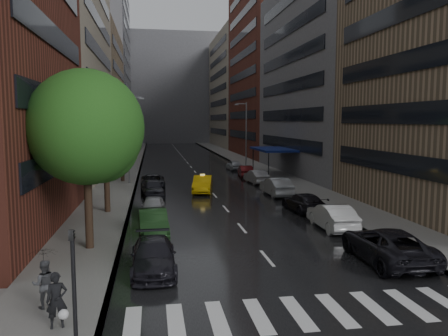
% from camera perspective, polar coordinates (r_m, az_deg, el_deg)
% --- Properties ---
extents(ground, '(220.00, 220.00, 0.00)m').
position_cam_1_polar(ground, '(17.95, 9.05, -15.46)').
color(ground, gray).
rests_on(ground, ground).
extents(road, '(14.00, 140.00, 0.01)m').
position_cam_1_polar(road, '(66.35, -4.63, 0.49)').
color(road, black).
rests_on(road, ground).
extents(sidewalk_left, '(4.00, 140.00, 0.15)m').
position_cam_1_polar(sidewalk_left, '(66.23, -12.42, 0.42)').
color(sidewalk_left, gray).
rests_on(sidewalk_left, ground).
extents(sidewalk_right, '(4.00, 140.00, 0.15)m').
position_cam_1_polar(sidewalk_right, '(67.67, 2.98, 0.68)').
color(sidewalk_right, gray).
rests_on(sidewalk_right, ground).
extents(crosswalk, '(13.15, 2.80, 0.01)m').
position_cam_1_polar(crosswalk, '(16.27, 12.08, -17.83)').
color(crosswalk, silver).
rests_on(crosswalk, ground).
extents(buildings_left, '(8.00, 108.00, 38.00)m').
position_cam_1_polar(buildings_left, '(75.80, -17.00, 13.07)').
color(buildings_left, maroon).
rests_on(buildings_left, ground).
extents(buildings_right, '(8.05, 109.10, 36.00)m').
position_cam_1_polar(buildings_right, '(75.78, 6.49, 12.57)').
color(buildings_right, '#937A5B').
rests_on(buildings_right, ground).
extents(building_far, '(40.00, 14.00, 32.00)m').
position_cam_1_polar(building_far, '(134.24, -7.11, 10.19)').
color(building_far, slate).
rests_on(building_far, ground).
extents(tree_near, '(5.74, 5.74, 9.15)m').
position_cam_1_polar(tree_near, '(22.74, -17.60, 5.06)').
color(tree_near, '#382619').
rests_on(tree_near, ground).
extents(tree_mid, '(5.39, 5.39, 8.59)m').
position_cam_1_polar(tree_mid, '(31.70, -15.24, 4.69)').
color(tree_mid, '#382619').
rests_on(tree_mid, ground).
extents(tree_far, '(4.42, 4.42, 7.04)m').
position_cam_1_polar(tree_far, '(47.86, -13.22, 3.91)').
color(tree_far, '#382619').
rests_on(tree_far, ground).
extents(taxi, '(2.45, 4.92, 1.55)m').
position_cam_1_polar(taxi, '(40.26, -2.81, -2.11)').
color(taxi, gold).
rests_on(taxi, ground).
extents(parked_cars_left, '(2.34, 28.47, 1.52)m').
position_cam_1_polar(parked_cars_left, '(32.28, -9.27, -4.38)').
color(parked_cars_left, black).
rests_on(parked_cars_left, ground).
extents(parked_cars_right, '(2.89, 43.82, 1.61)m').
position_cam_1_polar(parked_cars_right, '(35.00, 8.74, -3.48)').
color(parked_cars_right, black).
rests_on(parked_cars_right, ground).
extents(ped_bag_walker, '(0.72, 0.56, 1.76)m').
position_cam_1_polar(ped_bag_walker, '(15.15, -20.96, -15.92)').
color(ped_bag_walker, black).
rests_on(ped_bag_walker, sidewalk_left).
extents(ped_black_umbrella, '(0.96, 0.98, 2.09)m').
position_cam_1_polar(ped_black_umbrella, '(16.64, -22.47, -12.56)').
color(ped_black_umbrella, '#47484B').
rests_on(ped_black_umbrella, sidewalk_left).
extents(traffic_light, '(0.18, 0.15, 3.45)m').
position_cam_1_polar(traffic_light, '(13.29, -19.05, -13.38)').
color(traffic_light, black).
rests_on(traffic_light, sidewalk_left).
extents(street_lamp_left, '(1.74, 0.22, 9.00)m').
position_cam_1_polar(street_lamp_left, '(45.90, -12.29, 3.94)').
color(street_lamp_left, gray).
rests_on(street_lamp_left, sidewalk_left).
extents(street_lamp_right, '(1.74, 0.22, 9.00)m').
position_cam_1_polar(street_lamp_right, '(62.22, 2.84, 4.63)').
color(street_lamp_right, gray).
rests_on(street_lamp_right, sidewalk_right).
extents(awning, '(4.00, 8.00, 3.12)m').
position_cam_1_polar(awning, '(52.90, 6.44, 2.42)').
color(awning, navy).
rests_on(awning, sidewalk_right).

